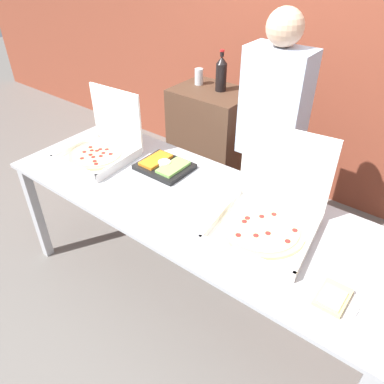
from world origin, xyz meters
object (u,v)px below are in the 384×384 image
paper_plate_front_center (332,298)px  pizza_box_near_left (269,214)px  veggie_tray (165,166)px  soda_can_silver (199,77)px  soda_bottle (221,73)px  person_guest_cap (269,143)px  pizza_box_near_right (102,146)px

paper_plate_front_center → pizza_box_near_left: bearing=150.5°
veggie_tray → soda_can_silver: size_ratio=2.63×
veggie_tray → soda_bottle: 0.88m
pizza_box_near_left → soda_bottle: 1.31m
soda_bottle → person_guest_cap: size_ratio=0.17×
paper_plate_front_center → soda_can_silver: soda_can_silver is taller
soda_bottle → person_guest_cap: bearing=-22.4°
pizza_box_near_right → person_guest_cap: bearing=34.2°
pizza_box_near_left → soda_bottle: (-0.91, 0.89, 0.31)m
paper_plate_front_center → soda_bottle: size_ratio=0.72×
paper_plate_front_center → soda_can_silver: size_ratio=1.74×
soda_bottle → person_guest_cap: 0.67m
veggie_tray → person_guest_cap: size_ratio=0.19×
pizza_box_near_right → veggie_tray: bearing=12.7°
pizza_box_near_left → pizza_box_near_right: 1.23m
soda_bottle → soda_can_silver: soda_bottle is taller
pizza_box_near_left → soda_bottle: soda_bottle is taller
veggie_tray → person_guest_cap: (0.44, 0.56, 0.07)m
pizza_box_near_left → pizza_box_near_right: pizza_box_near_left is taller
pizza_box_near_left → paper_plate_front_center: bearing=-37.2°
soda_can_silver → pizza_box_near_right: bearing=-96.8°
veggie_tray → soda_bottle: bearing=98.4°
soda_bottle → person_guest_cap: (0.56, -0.23, -0.29)m
pizza_box_near_left → person_guest_cap: 0.75m
pizza_box_near_right → veggie_tray: (0.44, 0.13, -0.05)m
soda_bottle → pizza_box_near_right: bearing=-109.3°
pizza_box_near_left → person_guest_cap: (-0.35, 0.66, 0.01)m
paper_plate_front_center → person_guest_cap: 1.21m
veggie_tray → pizza_box_near_left: bearing=-7.3°
person_guest_cap → veggie_tray: bearing=51.6°
pizza_box_near_right → paper_plate_front_center: size_ratio=2.16×
paper_plate_front_center → veggie_tray: (-1.24, 0.35, 0.01)m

